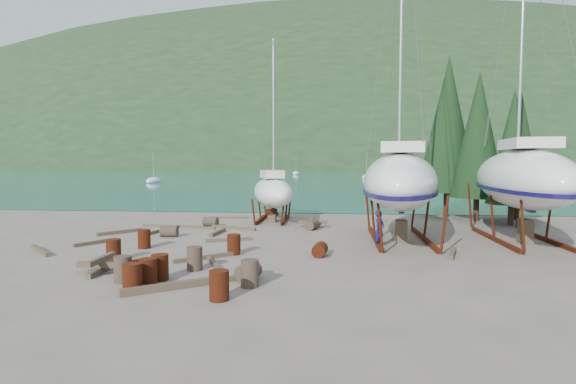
# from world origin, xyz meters

# --- Properties ---
(ground) EXTENTS (600.00, 600.00, 0.00)m
(ground) POSITION_xyz_m (0.00, 0.00, 0.00)
(ground) COLOR #62584E
(ground) RESTS_ON ground
(bay_water) EXTENTS (700.00, 700.00, 0.00)m
(bay_water) POSITION_xyz_m (0.00, 315.00, 0.01)
(bay_water) COLOR #19687D
(bay_water) RESTS_ON ground
(far_hill) EXTENTS (800.00, 360.00, 110.00)m
(far_hill) POSITION_xyz_m (0.00, 320.00, 0.00)
(far_hill) COLOR #1D3118
(far_hill) RESTS_ON ground
(far_house_left) EXTENTS (6.60, 5.60, 5.60)m
(far_house_left) POSITION_xyz_m (-60.00, 190.00, 2.92)
(far_house_left) COLOR beige
(far_house_left) RESTS_ON ground
(far_house_center) EXTENTS (6.60, 5.60, 5.60)m
(far_house_center) POSITION_xyz_m (-20.00, 190.00, 2.92)
(far_house_center) COLOR beige
(far_house_center) RESTS_ON ground
(far_house_right) EXTENTS (6.60, 5.60, 5.60)m
(far_house_right) POSITION_xyz_m (30.00, 190.00, 2.92)
(far_house_right) COLOR beige
(far_house_right) RESTS_ON ground
(cypress_near_right) EXTENTS (3.60, 3.60, 10.00)m
(cypress_near_right) POSITION_xyz_m (12.50, 12.00, 5.79)
(cypress_near_right) COLOR black
(cypress_near_right) RESTS_ON ground
(cypress_mid_right) EXTENTS (3.06, 3.06, 8.50)m
(cypress_mid_right) POSITION_xyz_m (14.00, 10.00, 4.92)
(cypress_mid_right) COLOR black
(cypress_mid_right) RESTS_ON ground
(cypress_back_left) EXTENTS (4.14, 4.14, 11.50)m
(cypress_back_left) POSITION_xyz_m (11.00, 14.00, 6.66)
(cypress_back_left) COLOR black
(cypress_back_left) RESTS_ON ground
(cypress_far_right) EXTENTS (3.24, 3.24, 9.00)m
(cypress_far_right) POSITION_xyz_m (15.50, 13.00, 5.21)
(cypress_far_right) COLOR black
(cypress_far_right) RESTS_ON ground
(moored_boat_left) EXTENTS (2.00, 5.00, 6.05)m
(moored_boat_left) POSITION_xyz_m (-30.00, 60.00, 0.39)
(moored_boat_left) COLOR white
(moored_boat_left) RESTS_ON ground
(moored_boat_mid) EXTENTS (2.00, 5.00, 6.05)m
(moored_boat_mid) POSITION_xyz_m (10.00, 80.00, 0.39)
(moored_boat_mid) COLOR white
(moored_boat_mid) RESTS_ON ground
(moored_boat_far) EXTENTS (2.00, 5.00, 6.05)m
(moored_boat_far) POSITION_xyz_m (-8.00, 110.00, 0.39)
(moored_boat_far) COLOR white
(moored_boat_far) RESTS_ON ground
(large_sailboat_near) EXTENTS (5.27, 12.50, 19.08)m
(large_sailboat_near) POSITION_xyz_m (6.28, 3.90, 3.07)
(large_sailboat_near) COLOR white
(large_sailboat_near) RESTS_ON ground
(large_sailboat_far) EXTENTS (5.10, 12.75, 19.61)m
(large_sailboat_far) POSITION_xyz_m (12.31, 4.27, 3.20)
(large_sailboat_far) COLOR white
(large_sailboat_far) RESTS_ON ground
(small_sailboat_shore) EXTENTS (4.44, 7.95, 12.12)m
(small_sailboat_shore) POSITION_xyz_m (-1.13, 10.41, 2.00)
(small_sailboat_shore) COLOR white
(small_sailboat_shore) RESTS_ON ground
(worker) EXTENTS (0.69, 0.75, 1.72)m
(worker) POSITION_xyz_m (5.07, 1.91, 0.86)
(worker) COLOR #1A1253
(worker) RESTS_ON ground
(drum_0) EXTENTS (0.58, 0.58, 0.88)m
(drum_0) POSITION_xyz_m (-5.96, -2.06, 0.44)
(drum_0) COLOR #54230E
(drum_0) RESTS_ON ground
(drum_1) EXTENTS (0.86, 1.03, 0.58)m
(drum_1) POSITION_xyz_m (0.06, -4.43, 0.29)
(drum_1) COLOR #2D2823
(drum_1) RESTS_ON ground
(drum_3) EXTENTS (0.58, 0.58, 0.88)m
(drum_3) POSITION_xyz_m (-2.94, -4.73, 0.44)
(drum_3) COLOR #54230E
(drum_3) RESTS_ON ground
(drum_4) EXTENTS (1.00, 0.80, 0.58)m
(drum_4) POSITION_xyz_m (-1.60, 12.80, 0.29)
(drum_4) COLOR #54230E
(drum_4) RESTS_ON ground
(drum_5) EXTENTS (0.58, 0.58, 0.88)m
(drum_5) POSITION_xyz_m (-2.19, -3.28, 0.44)
(drum_5) COLOR #2D2823
(drum_5) RESTS_ON ground
(drum_6) EXTENTS (0.69, 0.95, 0.58)m
(drum_6) POSITION_xyz_m (2.36, -0.39, 0.29)
(drum_6) COLOR #54230E
(drum_6) RESTS_ON ground
(drum_7) EXTENTS (0.58, 0.58, 0.88)m
(drum_7) POSITION_xyz_m (-0.37, -6.70, 0.44)
(drum_7) COLOR #54230E
(drum_7) RESTS_ON ground
(drum_8) EXTENTS (0.58, 0.58, 0.88)m
(drum_8) POSITION_xyz_m (-5.81, 0.56, 0.44)
(drum_8) COLOR #54230E
(drum_8) RESTS_ON ground
(drum_9) EXTENTS (0.96, 0.71, 0.58)m
(drum_9) POSITION_xyz_m (-4.65, 7.69, 0.29)
(drum_9) COLOR #2D2823
(drum_9) RESTS_ON ground
(drum_10) EXTENTS (0.58, 0.58, 0.88)m
(drum_10) POSITION_xyz_m (-3.09, -5.37, 0.44)
(drum_10) COLOR #54230E
(drum_10) RESTS_ON ground
(drum_11) EXTENTS (0.87, 1.04, 0.58)m
(drum_11) POSITION_xyz_m (1.69, 6.98, 0.29)
(drum_11) COLOR #2D2823
(drum_11) RESTS_ON ground
(drum_12) EXTENTS (0.97, 1.05, 0.58)m
(drum_12) POSITION_xyz_m (-4.17, -4.43, 0.29)
(drum_12) COLOR #54230E
(drum_12) RESTS_ON ground
(drum_13) EXTENTS (0.58, 0.58, 0.88)m
(drum_13) POSITION_xyz_m (-3.28, -6.14, 0.44)
(drum_13) COLOR #54230E
(drum_13) RESTS_ON ground
(drum_14) EXTENTS (0.58, 0.58, 0.88)m
(drum_14) POSITION_xyz_m (-1.36, -0.36, 0.44)
(drum_14) COLOR #54230E
(drum_14) RESTS_ON ground
(drum_15) EXTENTS (0.90, 0.61, 0.58)m
(drum_15) POSITION_xyz_m (-5.80, 3.69, 0.29)
(drum_15) COLOR #2D2823
(drum_15) RESTS_ON ground
(drum_16) EXTENTS (0.58, 0.58, 0.88)m
(drum_16) POSITION_xyz_m (-4.07, -5.11, 0.44)
(drum_16) COLOR #2D2823
(drum_16) RESTS_ON ground
(drum_17) EXTENTS (0.58, 0.58, 0.88)m
(drum_17) POSITION_xyz_m (0.26, -5.24, 0.44)
(drum_17) COLOR #2D2823
(drum_17) RESTS_ON ground
(timber_0) EXTENTS (2.60, 0.30, 0.14)m
(timber_0) POSITION_xyz_m (-4.33, 11.40, 0.07)
(timber_0) COLOR brown
(timber_0) RESTS_ON ground
(timber_1) EXTENTS (0.81, 1.99, 0.19)m
(timber_1) POSITION_xyz_m (8.00, 0.31, 0.10)
(timber_1) COLOR brown
(timber_1) RESTS_ON ground
(timber_2) EXTENTS (1.77, 2.10, 0.19)m
(timber_2) POSITION_xyz_m (-8.92, 4.42, 0.09)
(timber_2) COLOR brown
(timber_2) RESTS_ON ground
(timber_3) EXTENTS (1.25, 2.24, 0.15)m
(timber_3) POSITION_xyz_m (-1.62, -2.58, 0.07)
(timber_3) COLOR brown
(timber_3) RESTS_ON ground
(timber_4) EXTENTS (0.56, 1.79, 0.17)m
(timber_4) POSITION_xyz_m (-7.11, 4.20, 0.09)
(timber_4) COLOR brown
(timber_4) RESTS_ON ground
(timber_5) EXTENTS (2.42, 2.16, 0.16)m
(timber_5) POSITION_xyz_m (-2.22, -1.33, 0.08)
(timber_5) COLOR brown
(timber_5) RESTS_ON ground
(timber_6) EXTENTS (1.16, 1.82, 0.19)m
(timber_6) POSITION_xyz_m (-1.71, 12.85, 0.10)
(timber_6) COLOR brown
(timber_6) RESTS_ON ground
(timber_7) EXTENTS (1.45, 0.98, 0.17)m
(timber_7) POSITION_xyz_m (-1.03, -4.96, 0.09)
(timber_7) COLOR brown
(timber_7) RESTS_ON ground
(timber_8) EXTENTS (0.39, 2.14, 0.19)m
(timber_8) POSITION_xyz_m (-3.46, 4.87, 0.09)
(timber_8) COLOR brown
(timber_8) RESTS_ON ground
(timber_10) EXTENTS (2.92, 1.32, 0.16)m
(timber_10) POSITION_xyz_m (-2.99, 6.70, 0.08)
(timber_10) COLOR brown
(timber_10) RESTS_ON ground
(timber_11) EXTENTS (2.21, 1.05, 0.15)m
(timber_11) POSITION_xyz_m (-2.33, 2.74, 0.08)
(timber_11) COLOR brown
(timber_11) RESTS_ON ground
(timber_12) EXTENTS (1.26, 1.97, 0.17)m
(timber_12) POSITION_xyz_m (-8.63, 1.31, 0.08)
(timber_12) COLOR brown
(timber_12) RESTS_ON ground
(timber_14) EXTENTS (2.06, 1.91, 0.18)m
(timber_14) POSITION_xyz_m (-10.03, -0.82, 0.09)
(timber_14) COLOR brown
(timber_14) RESTS_ON ground
(timber_15) EXTENTS (2.57, 0.85, 0.15)m
(timber_15) POSITION_xyz_m (-5.29, 6.73, 0.07)
(timber_15) COLOR brown
(timber_15) RESTS_ON ground
(timber_16) EXTENTS (2.46, 1.86, 0.23)m
(timber_16) POSITION_xyz_m (-2.24, -5.89, 0.11)
(timber_16) COLOR brown
(timber_16) RESTS_ON ground
(timber_17) EXTENTS (2.36, 0.48, 0.16)m
(timber_17) POSITION_xyz_m (-7.62, 6.93, 0.08)
(timber_17) COLOR brown
(timber_17) RESTS_ON ground
(timber_pile_fore) EXTENTS (1.80, 1.80, 0.60)m
(timber_pile_fore) POSITION_xyz_m (-5.42, -4.04, 0.30)
(timber_pile_fore) COLOR brown
(timber_pile_fore) RESTS_ON ground
(timber_pile_aft) EXTENTS (1.80, 1.80, 0.60)m
(timber_pile_aft) POSITION_xyz_m (1.63, 7.95, 0.30)
(timber_pile_aft) COLOR brown
(timber_pile_aft) RESTS_ON ground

